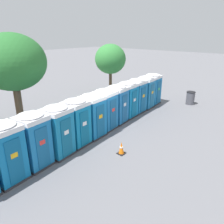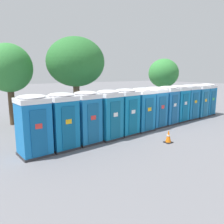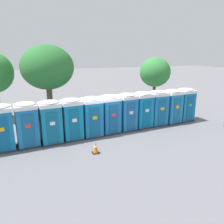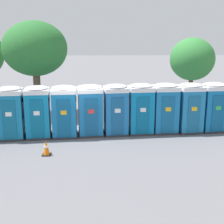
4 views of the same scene
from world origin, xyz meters
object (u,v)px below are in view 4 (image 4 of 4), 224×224
(portapotty_6, at_px, (90,110))
(traffic_cone, at_px, (46,148))
(portapotty_9, at_px, (165,108))
(portapotty_10, at_px, (190,108))
(street_tree_1, at_px, (192,59))
(portapotty_7, at_px, (116,109))
(portapotty_3, at_px, (11,113))
(portapotty_8, at_px, (141,108))
(street_tree_2, at_px, (35,49))
(portapotty_5, at_px, (64,111))
(portapotty_4, at_px, (38,112))
(portapotty_11, at_px, (213,107))

(portapotty_6, height_order, traffic_cone, portapotty_6)
(traffic_cone, bearing_deg, portapotty_9, 28.39)
(portapotty_6, bearing_deg, portapotty_10, 4.16)
(street_tree_1, bearing_deg, portapotty_6, -140.70)
(portapotty_7, height_order, portapotty_10, same)
(portapotty_3, xyz_separation_m, portapotty_8, (6.34, 0.64, -0.00))
(portapotty_6, bearing_deg, street_tree_2, 129.71)
(portapotty_9, relative_size, portapotty_10, 1.00)
(portapotty_5, relative_size, portapotty_10, 1.00)
(portapotty_10, xyz_separation_m, street_tree_1, (1.41, 4.94, 2.05))
(portapotty_7, relative_size, portapotty_9, 1.00)
(portapotty_8, relative_size, portapotty_10, 1.00)
(portapotty_4, xyz_separation_m, traffic_cone, (0.77, -2.43, -0.97))
(portapotty_3, xyz_separation_m, portapotty_5, (2.54, 0.21, 0.00))
(portapotty_4, distance_m, portapotty_11, 8.92)
(portapotty_3, relative_size, portapotty_9, 1.00)
(portapotty_9, relative_size, street_tree_2, 0.44)
(street_tree_1, bearing_deg, portapotty_5, -144.68)
(portapotty_9, relative_size, portapotty_11, 1.00)
(portapotty_11, bearing_deg, street_tree_1, 88.30)
(portapotty_7, xyz_separation_m, portapotty_9, (2.54, 0.22, -0.00))
(portapotty_5, bearing_deg, portapotty_9, 5.78)
(portapotty_4, height_order, portapotty_7, same)
(street_tree_1, relative_size, street_tree_2, 0.82)
(portapotty_10, distance_m, street_tree_2, 9.69)
(portapotty_5, bearing_deg, portapotty_3, -175.21)
(portapotty_8, distance_m, street_tree_1, 6.75)
(portapotty_4, distance_m, portapotty_6, 2.55)
(portapotty_11, bearing_deg, portapotty_8, -175.86)
(portapotty_5, distance_m, portapotty_7, 2.55)
(portapotty_4, xyz_separation_m, portapotty_7, (3.80, 0.37, 0.00))
(portapotty_3, distance_m, traffic_cone, 3.21)
(portapotty_5, bearing_deg, portapotty_11, 5.26)
(portapotty_9, height_order, street_tree_1, street_tree_1)
(portapotty_8, bearing_deg, portapotty_7, -174.24)
(portapotty_7, height_order, street_tree_1, street_tree_1)
(portapotty_3, bearing_deg, traffic_cone, -48.32)
(portapotty_11, bearing_deg, traffic_cone, -158.48)
(portapotty_4, height_order, portapotty_5, same)
(street_tree_1, bearing_deg, portapotty_7, -135.14)
(street_tree_2, xyz_separation_m, traffic_cone, (1.64, -6.79, -3.76))
(portapotty_6, relative_size, traffic_cone, 3.97)
(street_tree_1, height_order, street_tree_2, street_tree_2)
(portapotty_7, height_order, street_tree_2, street_tree_2)
(portapotty_8, xyz_separation_m, portapotty_9, (1.27, 0.09, -0.00))
(portapotty_7, relative_size, portapotty_10, 1.00)
(portapotty_6, relative_size, portapotty_8, 1.00)
(portapotty_8, bearing_deg, portapotty_10, 2.82)
(portapotty_11, relative_size, traffic_cone, 3.97)
(portapotty_10, relative_size, street_tree_2, 0.44)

